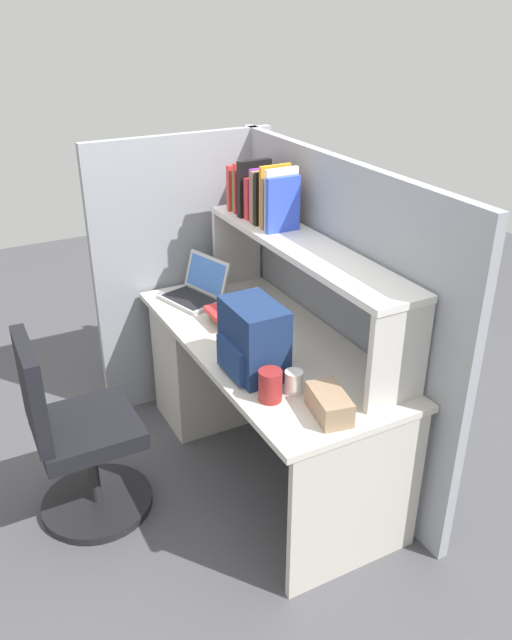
{
  "coord_description": "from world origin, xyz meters",
  "views": [
    {
      "loc": [
        2.33,
        -1.28,
        2.18
      ],
      "look_at": [
        0.0,
        -0.05,
        0.85
      ],
      "focal_mm": 36.05,
      "sensor_mm": 36.0,
      "label": 1
    }
  ],
  "objects_px": {
    "computer_mouse": "(247,344)",
    "laptop": "(197,290)",
    "backpack": "(253,340)",
    "paper_cup": "(294,382)",
    "snack_canister": "(270,385)",
    "tissue_box": "(329,404)",
    "office_chair": "(76,442)"
  },
  "relations": [
    {
      "from": "tissue_box",
      "to": "snack_canister",
      "type": "xyz_separation_m",
      "value": [
        -0.2,
        -0.15,
        0.02
      ]
    },
    {
      "from": "backpack",
      "to": "snack_canister",
      "type": "height_order",
      "value": "backpack"
    },
    {
      "from": "tissue_box",
      "to": "snack_canister",
      "type": "bearing_deg",
      "value": -131.87
    },
    {
      "from": "paper_cup",
      "to": "office_chair",
      "type": "height_order",
      "value": "office_chair"
    },
    {
      "from": "backpack",
      "to": "computer_mouse",
      "type": "relative_size",
      "value": 3.07
    },
    {
      "from": "tissue_box",
      "to": "office_chair",
      "type": "relative_size",
      "value": 0.24
    },
    {
      "from": "tissue_box",
      "to": "paper_cup",
      "type": "bearing_deg",
      "value": -158.59
    },
    {
      "from": "laptop",
      "to": "paper_cup",
      "type": "relative_size",
      "value": 3.89
    },
    {
      "from": "computer_mouse",
      "to": "office_chair",
      "type": "distance_m",
      "value": 0.89
    },
    {
      "from": "computer_mouse",
      "to": "snack_canister",
      "type": "xyz_separation_m",
      "value": [
        0.43,
        -0.12,
        0.05
      ]
    },
    {
      "from": "backpack",
      "to": "paper_cup",
      "type": "bearing_deg",
      "value": 18.51
    },
    {
      "from": "laptop",
      "to": "snack_canister",
      "type": "xyz_separation_m",
      "value": [
        1.03,
        -0.12,
        0.02
      ]
    },
    {
      "from": "backpack",
      "to": "paper_cup",
      "type": "xyz_separation_m",
      "value": [
        0.22,
        0.07,
        -0.11
      ]
    },
    {
      "from": "backpack",
      "to": "tissue_box",
      "type": "relative_size",
      "value": 1.45
    },
    {
      "from": "paper_cup",
      "to": "laptop",
      "type": "bearing_deg",
      "value": 179.47
    },
    {
      "from": "computer_mouse",
      "to": "office_chair",
      "type": "relative_size",
      "value": 0.11
    },
    {
      "from": "backpack",
      "to": "office_chair",
      "type": "relative_size",
      "value": 0.34
    },
    {
      "from": "backpack",
      "to": "computer_mouse",
      "type": "distance_m",
      "value": 0.26
    },
    {
      "from": "computer_mouse",
      "to": "snack_canister",
      "type": "height_order",
      "value": "snack_canister"
    },
    {
      "from": "office_chair",
      "to": "paper_cup",
      "type": "bearing_deg",
      "value": -122.7
    },
    {
      "from": "laptop",
      "to": "backpack",
      "type": "xyz_separation_m",
      "value": [
        0.8,
        -0.08,
        0.1
      ]
    },
    {
      "from": "laptop",
      "to": "paper_cup",
      "type": "xyz_separation_m",
      "value": [
        1.03,
        -0.01,
        -0.0
      ]
    },
    {
      "from": "office_chair",
      "to": "laptop",
      "type": "bearing_deg",
      "value": -57.88
    },
    {
      "from": "paper_cup",
      "to": "office_chair",
      "type": "relative_size",
      "value": 0.1
    },
    {
      "from": "laptop",
      "to": "paper_cup",
      "type": "distance_m",
      "value": 1.03
    },
    {
      "from": "backpack",
      "to": "office_chair",
      "type": "height_order",
      "value": "backpack"
    },
    {
      "from": "tissue_box",
      "to": "office_chair",
      "type": "bearing_deg",
      "value": -120.21
    },
    {
      "from": "computer_mouse",
      "to": "tissue_box",
      "type": "bearing_deg",
      "value": 9.59
    },
    {
      "from": "computer_mouse",
      "to": "backpack",
      "type": "bearing_deg",
      "value": -13.8
    },
    {
      "from": "paper_cup",
      "to": "tissue_box",
      "type": "height_order",
      "value": "tissue_box"
    },
    {
      "from": "computer_mouse",
      "to": "laptop",
      "type": "bearing_deg",
      "value": -173.92
    },
    {
      "from": "paper_cup",
      "to": "office_chair",
      "type": "distance_m",
      "value": 1.04
    }
  ]
}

